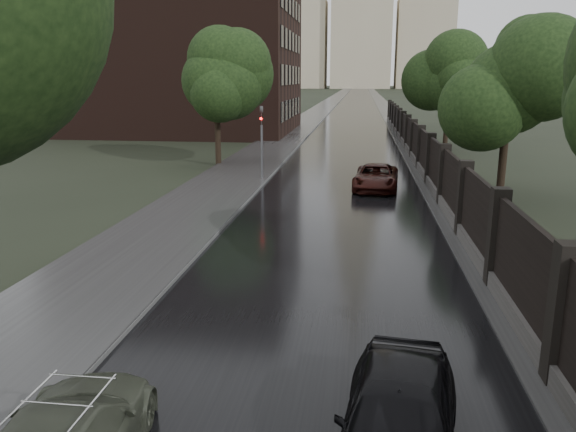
# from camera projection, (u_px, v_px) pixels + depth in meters

# --- Properties ---
(road) EXTENTS (8.00, 420.00, 0.02)m
(road) POSITION_uv_depth(u_px,v_px,m) (359.00, 94.00, 188.98)
(road) COLOR black
(road) RESTS_ON ground
(sidewalk_left) EXTENTS (4.00, 420.00, 0.16)m
(sidewalk_left) POSITION_uv_depth(u_px,v_px,m) (341.00, 94.00, 189.71)
(sidewalk_left) COLOR #2D2D2D
(sidewalk_left) RESTS_ON ground
(verge_right) EXTENTS (3.00, 420.00, 0.08)m
(verge_right) POSITION_uv_depth(u_px,v_px,m) (375.00, 94.00, 188.30)
(verge_right) COLOR #2D2D2D
(verge_right) RESTS_ON ground
(fence_right) EXTENTS (0.45, 75.72, 2.70)m
(fence_right) POSITION_uv_depth(u_px,v_px,m) (417.00, 149.00, 36.04)
(fence_right) COLOR #383533
(fence_right) RESTS_ON ground
(tree_left_far) EXTENTS (4.25, 4.25, 7.39)m
(tree_left_far) POSITION_uv_depth(u_px,v_px,m) (216.00, 81.00, 34.64)
(tree_left_far) COLOR black
(tree_left_far) RESTS_ON ground
(tree_right_b) EXTENTS (4.08, 4.08, 7.01)m
(tree_right_b) POSITION_uv_depth(u_px,v_px,m) (509.00, 89.00, 25.10)
(tree_right_b) COLOR black
(tree_right_b) RESTS_ON ground
(tree_right_c) EXTENTS (4.08, 4.08, 7.01)m
(tree_right_c) POSITION_uv_depth(u_px,v_px,m) (449.00, 85.00, 42.43)
(tree_right_c) COLOR black
(tree_right_c) RESTS_ON ground
(traffic_light) EXTENTS (0.16, 0.32, 4.00)m
(traffic_light) POSITION_uv_depth(u_px,v_px,m) (262.00, 136.00, 30.05)
(traffic_light) COLOR #59595E
(traffic_light) RESTS_ON ground
(brick_building) EXTENTS (24.00, 18.00, 20.00)m
(brick_building) POSITION_uv_depth(u_px,v_px,m) (172.00, 31.00, 55.92)
(brick_building) COLOR black
(brick_building) RESTS_ON ground
(stalinist_tower) EXTENTS (92.00, 30.00, 159.00)m
(stalinist_tower) POSITION_uv_depth(u_px,v_px,m) (362.00, 11.00, 285.71)
(stalinist_tower) COLOR tan
(stalinist_tower) RESTS_ON ground
(car_right_near) EXTENTS (2.21, 4.39, 1.44)m
(car_right_near) POSITION_uv_depth(u_px,v_px,m) (399.00, 420.00, 7.98)
(car_right_near) COLOR black
(car_right_near) RESTS_ON ground
(car_right_far) EXTENTS (2.45, 4.71, 1.27)m
(car_right_far) POSITION_uv_depth(u_px,v_px,m) (376.00, 177.00, 27.97)
(car_right_far) COLOR black
(car_right_far) RESTS_ON ground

